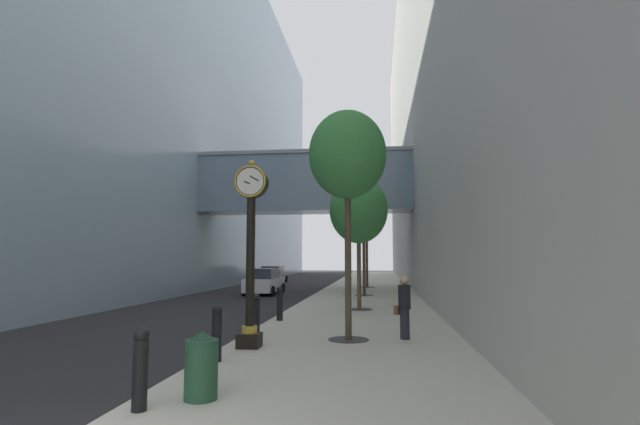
# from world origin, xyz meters

# --- Properties ---
(ground_plane) EXTENTS (110.00, 110.00, 0.00)m
(ground_plane) POSITION_xyz_m (0.00, 27.00, 0.00)
(ground_plane) COLOR #262628
(ground_plane) RESTS_ON ground
(sidewalk_right) EXTENTS (6.20, 80.00, 0.14)m
(sidewalk_right) POSITION_xyz_m (3.10, 30.00, 0.07)
(sidewalk_right) COLOR beige
(sidewalk_right) RESTS_ON ground
(building_block_left) EXTENTS (23.58, 80.00, 31.41)m
(building_block_left) POSITION_xyz_m (-12.48, 29.98, 15.64)
(building_block_left) COLOR #849EB2
(building_block_left) RESTS_ON ground
(building_block_right) EXTENTS (9.00, 80.00, 29.41)m
(building_block_right) POSITION_xyz_m (10.70, 30.00, 14.70)
(building_block_right) COLOR #B7B2A8
(building_block_right) RESTS_ON ground
(street_clock) EXTENTS (0.84, 0.55, 4.71)m
(street_clock) POSITION_xyz_m (0.70, 7.16, 2.73)
(street_clock) COLOR black
(street_clock) RESTS_ON sidewalk_right
(bollard_nearest) EXTENTS (0.23, 0.23, 1.19)m
(bollard_nearest) POSITION_xyz_m (0.41, 2.23, 0.76)
(bollard_nearest) COLOR black
(bollard_nearest) RESTS_ON sidewalk_right
(bollard_second) EXTENTS (0.23, 0.23, 1.19)m
(bollard_second) POSITION_xyz_m (0.41, 5.55, 0.76)
(bollard_second) COLOR black
(bollard_second) RESTS_ON sidewalk_right
(bollard_third) EXTENTS (0.23, 0.23, 1.19)m
(bollard_third) POSITION_xyz_m (0.41, 8.87, 0.76)
(bollard_third) COLOR black
(bollard_third) RESTS_ON sidewalk_right
(bollard_fourth) EXTENTS (0.23, 0.23, 1.19)m
(bollard_fourth) POSITION_xyz_m (0.41, 12.19, 0.76)
(bollard_fourth) COLOR black
(bollard_fourth) RESTS_ON sidewalk_right
(street_tree_near) EXTENTS (2.17, 2.17, 6.34)m
(street_tree_near) POSITION_xyz_m (3.07, 8.54, 5.19)
(street_tree_near) COLOR #333335
(street_tree_near) RESTS_ON sidewalk_right
(street_tree_mid_near) EXTENTS (2.54, 2.54, 5.75)m
(street_tree_mid_near) POSITION_xyz_m (3.07, 16.10, 4.41)
(street_tree_mid_near) COLOR #333335
(street_tree_mid_near) RESTS_ON sidewalk_right
(street_tree_mid_far) EXTENTS (2.14, 2.14, 6.57)m
(street_tree_mid_far) POSITION_xyz_m (3.07, 23.66, 5.43)
(street_tree_mid_far) COLOR #333335
(street_tree_mid_far) RESTS_ON sidewalk_right
(street_tree_far) EXTENTS (2.76, 2.76, 7.15)m
(street_tree_far) POSITION_xyz_m (3.07, 31.21, 5.68)
(street_tree_far) COLOR #333335
(street_tree_far) RESTS_ON sidewalk_right
(trash_bin) EXTENTS (0.53, 0.53, 1.05)m
(trash_bin) POSITION_xyz_m (1.10, 2.88, 0.68)
(trash_bin) COLOR #234C33
(trash_bin) RESTS_ON sidewalk_right
(pedestrian_walking) EXTENTS (0.51, 0.44, 1.72)m
(pedestrian_walking) POSITION_xyz_m (4.58, 8.85, 1.05)
(pedestrian_walking) COLOR #23232D
(pedestrian_walking) RESTS_ON sidewalk_right
(car_grey_near) EXTENTS (2.11, 4.05, 1.56)m
(car_grey_near) POSITION_xyz_m (-5.80, 38.93, 0.76)
(car_grey_near) COLOR slate
(car_grey_near) RESTS_ON ground
(car_white_mid) EXTENTS (2.00, 4.45, 1.66)m
(car_white_mid) POSITION_xyz_m (-3.38, 25.51, 0.81)
(car_white_mid) COLOR silver
(car_white_mid) RESTS_ON ground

